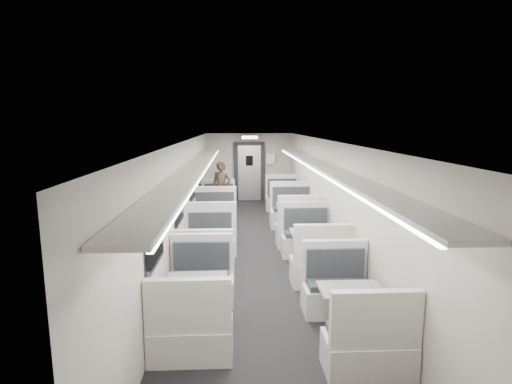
{
  "coord_description": "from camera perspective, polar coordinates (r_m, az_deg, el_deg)",
  "views": [
    {
      "loc": [
        -0.44,
        -8.12,
        2.76
      ],
      "look_at": [
        0.01,
        1.32,
        1.12
      ],
      "focal_mm": 28.0,
      "sensor_mm": 36.0,
      "label": 1
    }
  ],
  "objects": [
    {
      "name": "booth_left_d",
      "position": [
        5.7,
        -8.42,
        -15.28
      ],
      "size": [
        0.98,
        1.98,
        1.06
      ],
      "color": "silver",
      "rests_on": "room"
    },
    {
      "name": "booth_right_c",
      "position": [
        7.79,
        8.12,
        -8.11
      ],
      "size": [
        1.03,
        2.09,
        1.12
      ],
      "color": "silver",
      "rests_on": "room"
    },
    {
      "name": "passenger",
      "position": [
        11.73,
        -4.98,
        0.37
      ],
      "size": [
        0.71,
        0.59,
        1.68
      ],
      "primitive_type": "imported",
      "rotation": [
        0.0,
        0.0,
        -0.35
      ],
      "color": "black",
      "rests_on": "room"
    },
    {
      "name": "wall_notice",
      "position": [
        14.15,
        2.09,
        4.72
      ],
      "size": [
        0.32,
        0.02,
        0.4
      ],
      "primitive_type": "cube",
      "color": "white",
      "rests_on": "room"
    },
    {
      "name": "luggage_rack_right",
      "position": [
        8.05,
        9.37,
        3.68
      ],
      "size": [
        0.46,
        10.4,
        0.09
      ],
      "color": "silver",
      "rests_on": "room"
    },
    {
      "name": "window_a",
      "position": [
        11.66,
        -7.9,
        2.8
      ],
      "size": [
        0.02,
        1.18,
        0.84
      ],
      "primitive_type": "cube",
      "color": "black",
      "rests_on": "room"
    },
    {
      "name": "booth_right_b",
      "position": [
        9.91,
        5.7,
        -3.97
      ],
      "size": [
        1.11,
        2.26,
        1.21
      ],
      "color": "silver",
      "rests_on": "room"
    },
    {
      "name": "booth_left_b",
      "position": [
        9.37,
        -6.11,
        -4.87
      ],
      "size": [
        1.07,
        2.17,
        1.16
      ],
      "color": "silver",
      "rests_on": "room"
    },
    {
      "name": "vestibule_door",
      "position": [
        14.17,
        -0.96,
        2.86
      ],
      "size": [
        1.1,
        0.13,
        2.1
      ],
      "color": "black",
      "rests_on": "room"
    },
    {
      "name": "room",
      "position": [
        8.28,
        0.35,
        -1.02
      ],
      "size": [
        3.24,
        12.24,
        2.64
      ],
      "color": "black",
      "rests_on": "ground"
    },
    {
      "name": "booth_right_d",
      "position": [
        5.5,
        13.29,
        -16.44
      ],
      "size": [
        0.97,
        1.96,
        1.05
      ],
      "color": "silver",
      "rests_on": "room"
    },
    {
      "name": "booth_left_c",
      "position": [
        7.56,
        -6.93,
        -8.74
      ],
      "size": [
        0.99,
        2.02,
        1.08
      ],
      "color": "silver",
      "rests_on": "room"
    },
    {
      "name": "window_b",
      "position": [
        9.49,
        -9.06,
        1.16
      ],
      "size": [
        0.02,
        1.18,
        0.84
      ],
      "primitive_type": "cube",
      "color": "black",
      "rests_on": "room"
    },
    {
      "name": "window_c",
      "position": [
        7.34,
        -10.91,
        -1.43
      ],
      "size": [
        0.02,
        1.18,
        0.84
      ],
      "primitive_type": "cube",
      "color": "black",
      "rests_on": "room"
    },
    {
      "name": "exit_sign",
      "position": [
        13.58,
        -0.9,
        7.81
      ],
      "size": [
        0.62,
        0.12,
        0.16
      ],
      "color": "black",
      "rests_on": "room"
    },
    {
      "name": "window_d",
      "position": [
        5.23,
        -14.28,
        -6.14
      ],
      "size": [
        0.02,
        1.18,
        0.84
      ],
      "primitive_type": "cube",
      "color": "black",
      "rests_on": "room"
    },
    {
      "name": "booth_right_a",
      "position": [
        12.04,
        4.17,
        -1.61
      ],
      "size": [
        1.03,
        2.1,
        1.12
      ],
      "color": "silver",
      "rests_on": "room"
    },
    {
      "name": "luggage_rack_left",
      "position": [
        7.91,
        -8.59,
        3.6
      ],
      "size": [
        0.46,
        10.4,
        0.09
      ],
      "color": "silver",
      "rests_on": "room"
    },
    {
      "name": "booth_left_a",
      "position": [
        11.45,
        -5.5,
        -2.34
      ],
      "size": [
        0.98,
        1.98,
        1.06
      ],
      "color": "silver",
      "rests_on": "room"
    }
  ]
}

